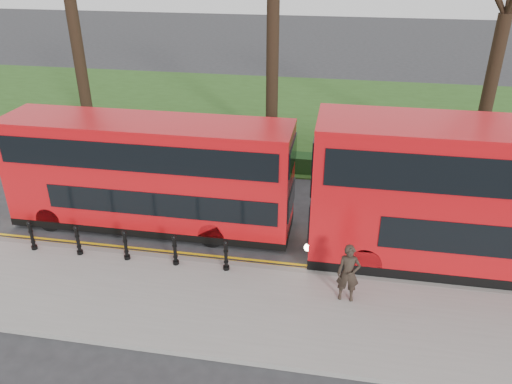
% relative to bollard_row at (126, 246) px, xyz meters
% --- Properties ---
extents(ground, '(120.00, 120.00, 0.00)m').
position_rel_bollard_row_xyz_m(ground, '(1.01, 1.35, -0.65)').
color(ground, '#28282B').
rests_on(ground, ground).
extents(pavement, '(60.00, 4.00, 0.15)m').
position_rel_bollard_row_xyz_m(pavement, '(1.01, -1.65, -0.57)').
color(pavement, gray).
rests_on(pavement, ground).
extents(kerb, '(60.00, 0.25, 0.16)m').
position_rel_bollard_row_xyz_m(kerb, '(1.01, 0.35, -0.57)').
color(kerb, slate).
rests_on(kerb, ground).
extents(grass_verge, '(60.00, 18.00, 0.06)m').
position_rel_bollard_row_xyz_m(grass_verge, '(1.01, 16.35, -0.62)').
color(grass_verge, '#284818').
rests_on(grass_verge, ground).
extents(hedge, '(60.00, 0.90, 0.80)m').
position_rel_bollard_row_xyz_m(hedge, '(1.01, 8.15, -0.25)').
color(hedge, black).
rests_on(hedge, ground).
extents(yellow_line_outer, '(60.00, 0.10, 0.01)m').
position_rel_bollard_row_xyz_m(yellow_line_outer, '(1.01, 0.65, -0.64)').
color(yellow_line_outer, yellow).
rests_on(yellow_line_outer, ground).
extents(yellow_line_inner, '(60.00, 0.10, 0.01)m').
position_rel_bollard_row_xyz_m(yellow_line_inner, '(1.01, 0.85, -0.64)').
color(yellow_line_inner, yellow).
rests_on(yellow_line_inner, ground).
extents(bollard_row, '(6.73, 0.15, 1.00)m').
position_rel_bollard_row_xyz_m(bollard_row, '(0.00, 0.00, 0.00)').
color(bollard_row, black).
rests_on(bollard_row, pavement).
extents(bus_lead, '(10.05, 2.31, 3.99)m').
position_rel_bollard_row_xyz_m(bus_lead, '(-0.01, 2.46, 1.36)').
color(bus_lead, red).
rests_on(bus_lead, ground).
extents(bus_rear, '(11.85, 2.72, 4.72)m').
position_rel_bollard_row_xyz_m(bus_rear, '(11.68, 1.75, 1.73)').
color(bus_rear, red).
rests_on(bus_rear, ground).
extents(pedestrian, '(0.65, 0.43, 1.77)m').
position_rel_bollard_row_xyz_m(pedestrian, '(7.01, -0.80, 0.38)').
color(pedestrian, '#2C221B').
rests_on(pedestrian, pavement).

